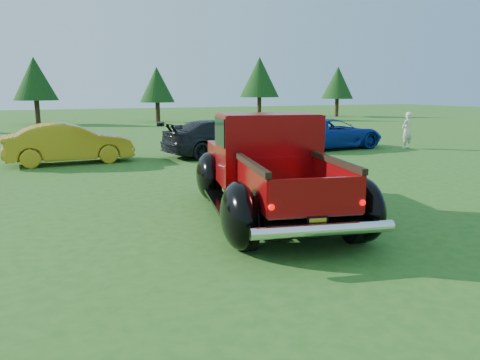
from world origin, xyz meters
The scene contains 10 objects.
ground centered at (0.00, 0.00, 0.00)m, with size 120.00×120.00×0.00m, color #295F1B.
tree_mid_left centered at (-3.00, 31.00, 3.38)m, with size 3.20×3.20×5.00m.
tree_mid_right centered at (6.00, 30.00, 2.97)m, with size 2.82×2.82×4.40m.
tree_east centered at (15.00, 29.50, 3.66)m, with size 3.46×3.46×5.40m.
tree_far_east centered at (24.00, 30.50, 3.25)m, with size 3.07×3.07×4.80m.
pickup_truck centered at (0.76, 0.81, 0.99)m, with size 3.64×5.94×2.09m.
show_car_yellow centered at (-2.47, 9.72, 0.71)m, with size 1.51×4.33×1.43m, color #BD8A19.
show_car_grey centered at (3.24, 9.35, 0.71)m, with size 1.98×4.86×1.41m, color black.
show_car_blue centered at (8.50, 9.46, 0.66)m, with size 2.19×4.75×1.32m, color navy.
spectator centered at (11.50, 8.03, 0.81)m, with size 0.59×0.39×1.61m, color beige.
Camera 1 is at (-3.75, -7.76, 2.56)m, focal length 35.00 mm.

